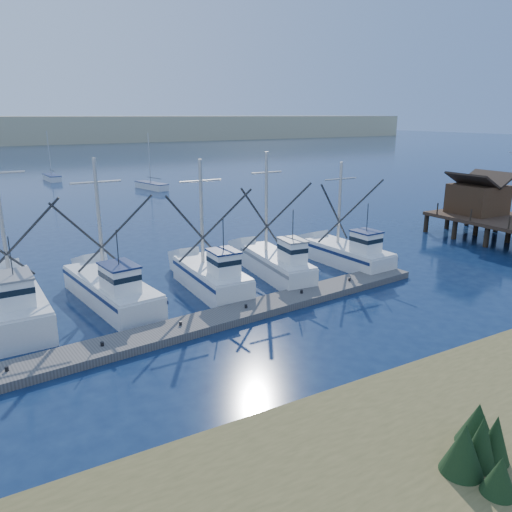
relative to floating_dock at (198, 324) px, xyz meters
The scene contains 7 objects.
ground 10.29m from the floating_dock, 31.46° to the right, with size 500.00×500.00×0.00m, color #0D1C3C.
shore_bank 15.40m from the floating_dock, 87.11° to the right, with size 40.00×10.00×1.60m, color #4C422D.
floating_dock is the anchor object (origin of this frame).
dune_ridge 204.87m from the floating_dock, 87.54° to the left, with size 360.00×60.00×10.00m, color tan.
trawler_fleet 5.22m from the floating_dock, 97.76° to the left, with size 30.13×9.28×9.20m.
sailboat_near 51.36m from the floating_dock, 74.16° to the left, with size 3.20×6.78×8.10m.
sailboat_far 67.23m from the floating_dock, 87.61° to the left, with size 2.22×5.98×8.10m.
Camera 1 is at (-18.02, -16.71, 10.62)m, focal length 35.00 mm.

